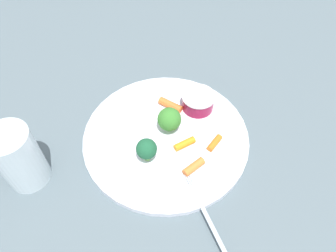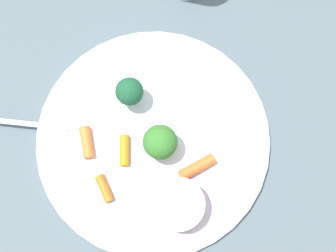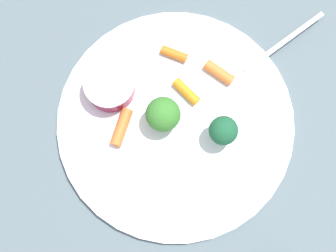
{
  "view_description": "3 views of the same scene",
  "coord_description": "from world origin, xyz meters",
  "px_view_note": "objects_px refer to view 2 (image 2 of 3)",
  "views": [
    {
      "loc": [
        0.08,
        0.35,
        0.5
      ],
      "look_at": [
        -0.01,
        -0.01,
        0.03
      ],
      "focal_mm": 34.64,
      "sensor_mm": 36.0,
      "label": 1
    },
    {
      "loc": [
        -0.12,
        -0.05,
        0.57
      ],
      "look_at": [
        0.02,
        -0.02,
        0.03
      ],
      "focal_mm": 45.95,
      "sensor_mm": 36.0,
      "label": 2
    },
    {
      "loc": [
        0.12,
        -0.07,
        0.61
      ],
      "look_at": [
        0.0,
        -0.01,
        0.02
      ],
      "focal_mm": 50.08,
      "sensor_mm": 36.0,
      "label": 3
    }
  ],
  "objects_px": {
    "carrot_stick_0": "(197,167)",
    "fork": "(29,124)",
    "plate": "(153,139)",
    "carrot_stick_3": "(104,188)",
    "sauce_cup": "(178,205)",
    "carrot_stick_2": "(87,142)",
    "broccoli_floret_0": "(160,142)",
    "carrot_stick_1": "(124,151)",
    "broccoli_floret_1": "(129,92)"
  },
  "relations": [
    {
      "from": "carrot_stick_0",
      "to": "fork",
      "type": "xyz_separation_m",
      "value": [
        -0.0,
        0.23,
        -0.01
      ]
    },
    {
      "from": "plate",
      "to": "carrot_stick_3",
      "type": "relative_size",
      "value": 8.66
    },
    {
      "from": "plate",
      "to": "sauce_cup",
      "type": "relative_size",
      "value": 4.73
    },
    {
      "from": "carrot_stick_3",
      "to": "carrot_stick_2",
      "type": "bearing_deg",
      "value": 37.83
    },
    {
      "from": "carrot_stick_0",
      "to": "carrot_stick_2",
      "type": "relative_size",
      "value": 1.18
    },
    {
      "from": "plate",
      "to": "carrot_stick_0",
      "type": "distance_m",
      "value": 0.07
    },
    {
      "from": "carrot_stick_2",
      "to": "fork",
      "type": "xyz_separation_m",
      "value": [
        0.0,
        0.08,
        -0.01
      ]
    },
    {
      "from": "broccoli_floret_0",
      "to": "carrot_stick_1",
      "type": "relative_size",
      "value": 1.29
    },
    {
      "from": "sauce_cup",
      "to": "fork",
      "type": "bearing_deg",
      "value": 76.42
    },
    {
      "from": "broccoli_floret_0",
      "to": "fork",
      "type": "xyz_separation_m",
      "value": [
        -0.02,
        0.18,
        -0.03
      ]
    },
    {
      "from": "broccoli_floret_0",
      "to": "carrot_stick_3",
      "type": "height_order",
      "value": "broccoli_floret_0"
    },
    {
      "from": "sauce_cup",
      "to": "carrot_stick_2",
      "type": "xyz_separation_m",
      "value": [
        0.05,
        0.14,
        -0.01
      ]
    },
    {
      "from": "broccoli_floret_1",
      "to": "fork",
      "type": "bearing_deg",
      "value": 119.54
    },
    {
      "from": "carrot_stick_2",
      "to": "carrot_stick_1",
      "type": "bearing_deg",
      "value": -87.3
    },
    {
      "from": "fork",
      "to": "broccoli_floret_1",
      "type": "bearing_deg",
      "value": -60.46
    },
    {
      "from": "broccoli_floret_0",
      "to": "carrot_stick_1",
      "type": "bearing_deg",
      "value": 112.38
    },
    {
      "from": "sauce_cup",
      "to": "carrot_stick_0",
      "type": "height_order",
      "value": "sauce_cup"
    },
    {
      "from": "fork",
      "to": "carrot_stick_3",
      "type": "bearing_deg",
      "value": -114.57
    },
    {
      "from": "broccoli_floret_0",
      "to": "carrot_stick_2",
      "type": "bearing_deg",
      "value": 102.19
    },
    {
      "from": "broccoli_floret_1",
      "to": "carrot_stick_0",
      "type": "xyz_separation_m",
      "value": [
        -0.07,
        -0.11,
        -0.02
      ]
    },
    {
      "from": "broccoli_floret_0",
      "to": "carrot_stick_0",
      "type": "relative_size",
      "value": 1.06
    },
    {
      "from": "broccoli_floret_0",
      "to": "broccoli_floret_1",
      "type": "distance_m",
      "value": 0.08
    },
    {
      "from": "plate",
      "to": "carrot_stick_2",
      "type": "height_order",
      "value": "carrot_stick_2"
    },
    {
      "from": "sauce_cup",
      "to": "broccoli_floret_0",
      "type": "relative_size",
      "value": 1.26
    },
    {
      "from": "carrot_stick_0",
      "to": "fork",
      "type": "bearing_deg",
      "value": 90.09
    },
    {
      "from": "carrot_stick_3",
      "to": "broccoli_floret_1",
      "type": "bearing_deg",
      "value": 0.43
    },
    {
      "from": "carrot_stick_1",
      "to": "sauce_cup",
      "type": "bearing_deg",
      "value": -120.66
    },
    {
      "from": "sauce_cup",
      "to": "carrot_stick_3",
      "type": "height_order",
      "value": "sauce_cup"
    },
    {
      "from": "carrot_stick_1",
      "to": "carrot_stick_3",
      "type": "xyz_separation_m",
      "value": [
        -0.05,
        0.01,
        -0.0
      ]
    },
    {
      "from": "broccoli_floret_0",
      "to": "carrot_stick_1",
      "type": "height_order",
      "value": "broccoli_floret_0"
    },
    {
      "from": "plate",
      "to": "broccoli_floret_1",
      "type": "distance_m",
      "value": 0.07
    },
    {
      "from": "carrot_stick_0",
      "to": "carrot_stick_3",
      "type": "xyz_separation_m",
      "value": [
        -0.06,
        0.11,
        -0.0
      ]
    },
    {
      "from": "carrot_stick_1",
      "to": "fork",
      "type": "relative_size",
      "value": 0.24
    },
    {
      "from": "plate",
      "to": "carrot_stick_2",
      "type": "relative_size",
      "value": 7.46
    },
    {
      "from": "plate",
      "to": "carrot_stick_0",
      "type": "xyz_separation_m",
      "value": [
        -0.02,
        -0.07,
        0.01
      ]
    },
    {
      "from": "carrot_stick_3",
      "to": "carrot_stick_1",
      "type": "bearing_deg",
      "value": -11.48
    },
    {
      "from": "plate",
      "to": "carrot_stick_3",
      "type": "xyz_separation_m",
      "value": [
        -0.08,
        0.04,
        0.01
      ]
    },
    {
      "from": "carrot_stick_1",
      "to": "plate",
      "type": "bearing_deg",
      "value": -48.1
    },
    {
      "from": "carrot_stick_3",
      "to": "sauce_cup",
      "type": "bearing_deg",
      "value": -88.0
    },
    {
      "from": "sauce_cup",
      "to": "carrot_stick_0",
      "type": "distance_m",
      "value": 0.06
    },
    {
      "from": "sauce_cup",
      "to": "carrot_stick_3",
      "type": "xyz_separation_m",
      "value": [
        -0.0,
        0.1,
        -0.01
      ]
    },
    {
      "from": "carrot_stick_1",
      "to": "carrot_stick_3",
      "type": "relative_size",
      "value": 1.13
    },
    {
      "from": "sauce_cup",
      "to": "carrot_stick_0",
      "type": "relative_size",
      "value": 1.33
    },
    {
      "from": "sauce_cup",
      "to": "broccoli_floret_1",
      "type": "bearing_deg",
      "value": 38.43
    },
    {
      "from": "broccoli_floret_1",
      "to": "fork",
      "type": "height_order",
      "value": "broccoli_floret_1"
    },
    {
      "from": "carrot_stick_2",
      "to": "sauce_cup",
      "type": "bearing_deg",
      "value": -109.47
    },
    {
      "from": "carrot_stick_1",
      "to": "carrot_stick_3",
      "type": "distance_m",
      "value": 0.05
    },
    {
      "from": "broccoli_floret_1",
      "to": "fork",
      "type": "xyz_separation_m",
      "value": [
        -0.07,
        0.12,
        -0.03
      ]
    },
    {
      "from": "sauce_cup",
      "to": "fork",
      "type": "xyz_separation_m",
      "value": [
        0.05,
        0.22,
        -0.02
      ]
    },
    {
      "from": "fork",
      "to": "carrot_stick_0",
      "type": "bearing_deg",
      "value": -89.91
    }
  ]
}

